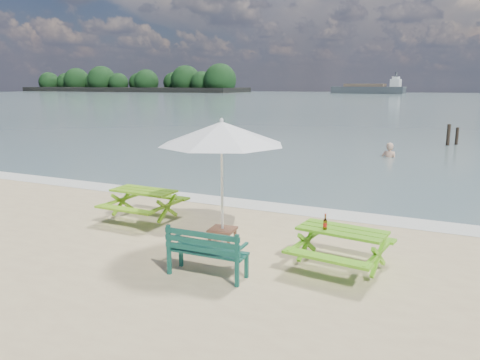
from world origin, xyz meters
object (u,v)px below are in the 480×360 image
at_px(picnic_table_left, 144,205).
at_px(park_bench, 208,261).
at_px(patio_umbrella, 222,133).
at_px(side_table, 222,236).
at_px(swimmer, 389,164).
at_px(beer_bottle, 325,224).
at_px(picnic_table_right, 341,249).

relative_size(picnic_table_left, park_bench, 1.26).
bearing_deg(picnic_table_left, patio_umbrella, -17.01).
distance_m(side_table, patio_umbrella, 2.03).
distance_m(park_bench, swimmer, 14.52).
xyz_separation_m(park_bench, side_table, (-0.50, 1.50, -0.09)).
height_order(park_bench, swimmer, park_bench).
bearing_deg(beer_bottle, picnic_table_left, 166.24).
height_order(picnic_table_left, park_bench, park_bench).
height_order(picnic_table_left, swimmer, picnic_table_left).
relative_size(picnic_table_right, side_table, 3.35).
bearing_deg(park_bench, beer_bottle, 34.21).
bearing_deg(park_bench, side_table, 108.29).
xyz_separation_m(picnic_table_right, patio_umbrella, (-2.41, 0.24, 1.86)).
bearing_deg(beer_bottle, side_table, 170.03).
distance_m(picnic_table_left, park_bench, 3.69).
xyz_separation_m(park_bench, beer_bottle, (1.65, 1.12, 0.53)).
relative_size(picnic_table_left, swimmer, 0.92).
distance_m(picnic_table_right, side_table, 2.43).
bearing_deg(side_table, patio_umbrella, 90.00).
distance_m(picnic_table_left, patio_umbrella, 3.15).
distance_m(picnic_table_left, side_table, 2.55).
xyz_separation_m(picnic_table_left, park_bench, (2.93, -2.24, -0.09)).
bearing_deg(side_table, picnic_table_right, -5.64).
distance_m(side_table, swimmer, 13.06).
xyz_separation_m(picnic_table_left, swimmer, (3.86, 12.23, -0.63)).
height_order(picnic_table_left, patio_umbrella, patio_umbrella).
bearing_deg(swimmer, picnic_table_left, -107.53).
bearing_deg(swimmer, side_table, -96.29).
xyz_separation_m(picnic_table_left, side_table, (2.43, -0.74, -0.18)).
bearing_deg(patio_umbrella, beer_bottle, -9.97).
distance_m(park_bench, patio_umbrella, 2.51).
bearing_deg(picnic_table_right, picnic_table_left, 168.53).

